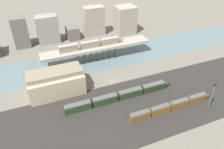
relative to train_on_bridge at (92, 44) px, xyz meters
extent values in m
plane|color=#666056|center=(3.18, -25.89, -11.23)|extent=(400.00, 400.00, 0.00)
cube|color=#282623|center=(3.18, -49.89, -11.23)|extent=(280.00, 42.00, 0.01)
cube|color=slate|center=(3.18, 0.00, -11.23)|extent=(320.00, 29.70, 0.01)
cube|color=gray|center=(3.18, 0.00, -2.81)|extent=(69.47, 9.76, 1.55)
cylinder|color=slate|center=(-9.54, 0.00, -7.41)|extent=(2.06, 2.06, 7.65)
cylinder|color=slate|center=(-5.30, 0.00, -7.41)|extent=(2.06, 2.06, 7.65)
cylinder|color=slate|center=(-1.06, 0.00, -7.41)|extent=(2.06, 2.06, 7.65)
cylinder|color=slate|center=(3.18, 0.00, -7.41)|extent=(2.06, 2.06, 7.65)
cylinder|color=slate|center=(7.43, 0.00, -7.41)|extent=(2.06, 2.06, 7.65)
cylinder|color=slate|center=(11.67, 0.00, -7.41)|extent=(2.06, 2.06, 7.65)
cylinder|color=slate|center=(15.91, 0.00, -7.41)|extent=(2.06, 2.06, 7.65)
cube|color=gray|center=(-14.19, 0.00, -0.16)|extent=(11.86, 2.65, 3.77)
cube|color=#9E998E|center=(-14.19, 0.00, 1.93)|extent=(11.38, 2.43, 0.40)
cube|color=gray|center=(-1.20, 0.00, -0.16)|extent=(11.86, 2.65, 3.77)
cube|color=#9E998E|center=(-1.20, 0.00, 1.93)|extent=(11.38, 2.43, 0.40)
cube|color=gray|center=(11.79, 0.00, -0.16)|extent=(11.86, 2.65, 3.77)
cube|color=#9E998E|center=(11.79, 0.00, 1.93)|extent=(11.38, 2.43, 0.40)
cone|color=gray|center=(19.80, 0.00, -0.35)|extent=(4.15, 2.38, 2.38)
cube|color=brown|center=(3.22, -57.39, -9.39)|extent=(9.68, 2.63, 3.69)
cube|color=#4C4C4C|center=(3.22, -57.39, -7.34)|extent=(9.29, 2.42, 0.40)
cube|color=brown|center=(13.59, -57.39, -9.39)|extent=(9.68, 2.63, 3.69)
cube|color=#4C4C4C|center=(13.59, -57.39, -7.34)|extent=(9.29, 2.42, 0.40)
cube|color=brown|center=(23.96, -57.39, -9.39)|extent=(9.68, 2.63, 3.69)
cube|color=#4C4C4C|center=(23.96, -57.39, -7.34)|extent=(9.29, 2.42, 0.40)
cube|color=brown|center=(34.34, -57.39, -9.39)|extent=(9.68, 2.63, 3.69)
cube|color=#4C4C4C|center=(34.34, -57.39, -7.34)|extent=(9.29, 2.42, 0.40)
cone|color=brown|center=(40.87, -57.39, -9.57)|extent=(3.39, 2.36, 2.36)
cube|color=#23381E|center=(-20.65, -41.41, -9.46)|extent=(12.64, 3.14, 3.54)
cube|color=#4C4C4C|center=(-20.65, -41.41, -7.49)|extent=(12.14, 2.88, 0.40)
cube|color=#23381E|center=(-7.19, -41.41, -9.46)|extent=(12.64, 3.14, 3.54)
cube|color=#4C4C4C|center=(-7.19, -41.41, -7.49)|extent=(12.14, 2.88, 0.40)
cube|color=#23381E|center=(6.27, -41.41, -9.46)|extent=(12.64, 3.14, 3.54)
cube|color=#4C4C4C|center=(6.27, -41.41, -7.49)|extent=(12.14, 2.88, 0.40)
cube|color=#23381E|center=(19.73, -41.41, -9.46)|extent=(12.64, 3.14, 3.54)
cube|color=#4C4C4C|center=(19.73, -41.41, -7.49)|extent=(12.14, 2.88, 0.40)
cone|color=#23381E|center=(28.26, -41.41, -9.64)|extent=(4.42, 2.82, 2.82)
cube|color=tan|center=(-26.88, -23.77, -5.99)|extent=(27.22, 14.79, 10.48)
cube|color=#7C725C|center=(-26.88, -23.77, 0.40)|extent=(26.68, 10.35, 2.30)
cylinder|color=#4C4C51|center=(36.16, -63.40, -4.61)|extent=(1.05, 1.05, 13.24)
cube|color=black|center=(36.16, -63.40, 2.60)|extent=(1.00, 0.70, 1.20)
cube|color=#605B56|center=(-39.47, 37.07, -0.60)|extent=(10.25, 8.77, 21.26)
cube|color=gray|center=(-21.17, 37.02, -1.23)|extent=(15.01, 9.08, 20.00)
cube|color=#605B56|center=(-3.59, 37.29, -6.56)|extent=(8.56, 11.51, 9.35)
cube|color=gray|center=(14.10, 38.14, -0.28)|extent=(15.25, 8.77, 21.90)
cube|color=gray|center=(37.83, 32.43, -0.77)|extent=(15.03, 12.97, 20.93)
camera|label=1|loc=(-34.28, -116.48, 59.71)|focal=35.00mm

